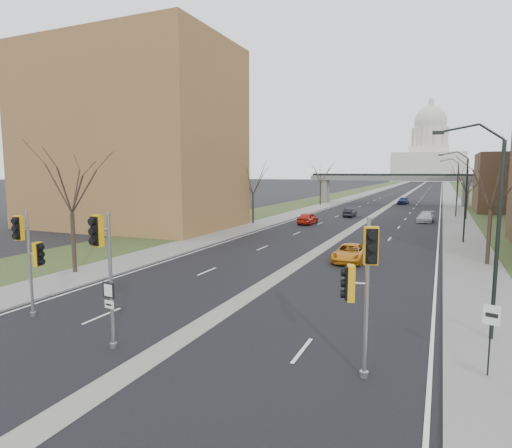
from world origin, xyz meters
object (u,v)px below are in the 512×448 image
Objects in this scene: signal_pole_right at (362,276)px; car_right_mid at (426,217)px; car_left_far at (350,213)px; signal_pole_left at (29,248)px; signal_pole_median at (103,256)px; car_left_near at (308,218)px; car_right_far at (403,200)px; speed_limit_sign at (491,327)px; car_right_near at (350,253)px.

signal_pole_right is 1.13× the size of car_right_mid.
car_left_far is at bearing 83.51° from signal_pole_right.
signal_pole_left is at bearing 85.00° from car_left_far.
signal_pole_median reaches higher than car_left_near.
car_left_far is (3.31, 11.29, -0.11)m from car_left_near.
car_left_near is 1.13× the size of car_left_far.
car_left_far is at bearing -92.52° from car_right_far.
speed_limit_sign is 0.50× the size of car_right_near.
car_right_far is (-9.08, 80.12, -1.03)m from speed_limit_sign.
signal_pole_median is 0.98× the size of signal_pole_right.
car_left_far is (-14.42, 49.84, -1.13)m from speed_limit_sign.
speed_limit_sign is at bearing -80.94° from car_right_mid.
car_left_far is at bearing 100.54° from car_right_near.
car_left_near is 42.46m from car_right_far.
car_right_mid is at bearing 65.45° from signal_pole_left.
speed_limit_sign reaches higher than car_right_far.
speed_limit_sign is at bearing 6.35° from signal_pole_right.
speed_limit_sign is at bearing 116.69° from car_left_near.
signal_pole_left is 0.94× the size of signal_pole_right.
signal_pole_median reaches higher than signal_pole_left.
car_right_near is (5.35, 20.34, -3.05)m from signal_pole_median.
speed_limit_sign is 42.44m from car_left_near.
signal_pole_left reaches higher than car_right_far.
car_right_near is 63.08m from car_right_far.
car_right_near is at bearing -93.66° from car_right_mid.
signal_pole_right is 2.23× the size of speed_limit_sign.
signal_pole_left reaches higher than car_right_mid.
signal_pole_right is (15.29, -0.01, 0.21)m from signal_pole_left.
car_right_near is (-7.96, 17.05, -1.12)m from speed_limit_sign.
car_right_near is at bearing 84.08° from signal_pole_right.
signal_pole_median is at bearing 171.19° from signal_pole_right.
signal_pole_left is 40.43m from car_left_near.
signal_pole_median is 13.85m from speed_limit_sign.
car_right_near is at bearing 116.42° from car_left_near.
signal_pole_left is 15.29m from signal_pole_right.
car_right_far reaches higher than car_right_mid.
car_left_near is 11.77m from car_left_far.
car_right_far is (-5.57, 33.10, 0.07)m from car_right_mid.
speed_limit_sign is at bearing 20.49° from signal_pole_median.
car_left_near reaches higher than car_right_near.
car_right_mid reaches higher than car_left_far.
car_left_far is 11.26m from car_right_mid.
signal_pole_median is at bearing 91.51° from car_left_far.
signal_pole_median is 21.26m from car_right_near.
signal_pole_median is 1.11× the size of car_right_mid.
car_left_near is at bearing 74.00° from car_left_far.
signal_pole_left is 82.56m from car_right_far.
car_left_far is at bearing 97.80° from signal_pole_median.
car_right_far is (-1.12, 63.07, 0.10)m from car_right_near.
signal_pole_median is 83.57m from car_right_far.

